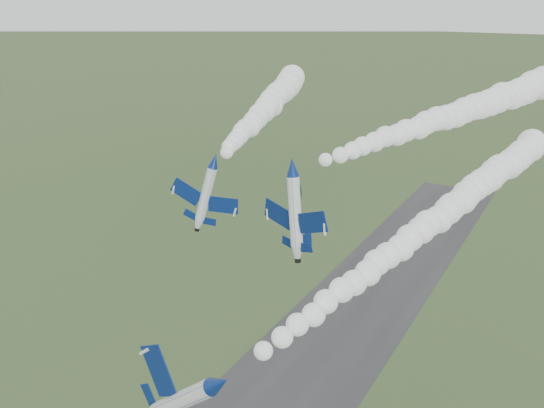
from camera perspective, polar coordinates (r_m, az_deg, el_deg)
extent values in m
cube|color=#2F2F32|center=(106.06, 1.00, -17.68)|extent=(24.00, 260.00, 0.04)
cylinder|color=white|center=(53.22, -5.01, -16.48)|extent=(3.58, 9.45, 2.32)
cone|color=white|center=(56.72, -1.14, -13.88)|extent=(2.57, 2.28, 2.32)
cylinder|color=black|center=(57.45, -0.45, -13.40)|extent=(1.25, 0.82, 1.17)
ellipsoid|color=black|center=(51.34, -6.45, -17.53)|extent=(1.97, 3.35, 1.54)
cube|color=navy|center=(53.63, -6.26, -13.06)|extent=(3.65, 3.07, 4.01)
cube|color=navy|center=(55.93, -2.71, -12.77)|extent=(1.63, 1.40, 1.77)
cube|color=navy|center=(56.28, -0.85, -15.85)|extent=(1.63, 1.40, 1.77)
cube|color=navy|center=(54.83, -1.04, -14.05)|extent=(2.18, 2.01, 1.63)
cylinder|color=white|center=(79.24, -5.46, 4.05)|extent=(3.59, 7.66, 1.65)
cone|color=navy|center=(74.96, -6.61, 3.11)|extent=(2.12, 2.33, 1.65)
cone|color=white|center=(83.41, -4.46, 4.87)|extent=(2.02, 1.99, 1.65)
cylinder|color=black|center=(84.23, -4.27, 5.02)|extent=(0.95, 0.74, 0.84)
ellipsoid|color=black|center=(77.32, -5.83, 4.02)|extent=(1.75, 2.77, 1.10)
cube|color=navy|center=(80.59, -7.07, 4.70)|extent=(4.40, 3.12, 1.25)
cube|color=navy|center=(79.37, -3.53, 3.48)|extent=(4.40, 3.12, 1.25)
cube|color=navy|center=(83.00, -5.54, 5.04)|extent=(1.94, 1.41, 0.58)
cube|color=navy|center=(82.36, -3.71, 4.41)|extent=(1.94, 1.41, 0.58)
cube|color=navy|center=(82.10, -4.48, 5.43)|extent=(1.00, 1.55, 1.92)
cylinder|color=white|center=(74.64, 1.93, 3.48)|extent=(4.78, 8.99, 1.75)
cone|color=navy|center=(71.10, -1.43, 2.66)|extent=(2.46, 2.81, 1.75)
cone|color=white|center=(78.29, 4.88, 4.18)|extent=(2.31, 2.41, 1.75)
cylinder|color=black|center=(79.03, 5.42, 4.31)|extent=(1.05, 0.91, 0.89)
ellipsoid|color=black|center=(73.05, 0.57, 3.62)|extent=(2.17, 3.28, 1.17)
cube|color=navy|center=(77.58, 0.81, 3.74)|extent=(5.47, 4.11, 0.64)
cube|color=navy|center=(72.95, 4.12, 3.19)|extent=(5.47, 4.11, 0.64)
cube|color=navy|center=(78.84, 3.50, 4.20)|extent=(2.41, 1.84, 0.32)
cube|color=navy|center=(76.44, 5.27, 3.93)|extent=(2.41, 1.84, 0.32)
cube|color=navy|center=(77.20, 4.19, 5.04)|extent=(0.94, 1.72, 2.34)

